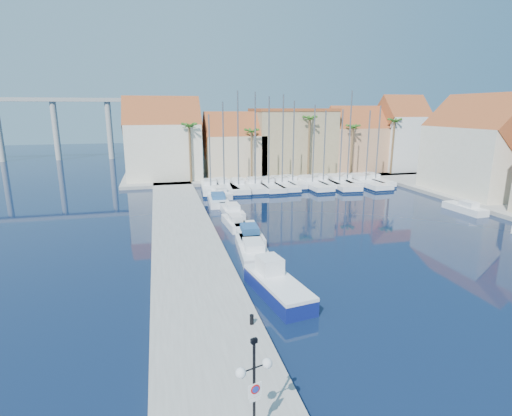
# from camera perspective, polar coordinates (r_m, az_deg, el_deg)

# --- Properties ---
(ground) EXTENTS (260.00, 260.00, 0.00)m
(ground) POSITION_cam_1_polar(r_m,az_deg,el_deg) (27.38, 11.76, -12.11)
(ground) COLOR black
(ground) RESTS_ON ground
(quay_west) EXTENTS (6.00, 77.00, 0.50)m
(quay_west) POSITION_cam_1_polar(r_m,az_deg,el_deg) (37.46, -10.04, -4.38)
(quay_west) COLOR gray
(quay_west) RESTS_ON ground
(shore_north) EXTENTS (54.00, 16.00, 0.50)m
(shore_north) POSITION_cam_1_polar(r_m,az_deg,el_deg) (74.06, 2.85, 4.90)
(shore_north) COLOR gray
(shore_north) RESTS_ON ground
(lamp_post) EXTENTS (1.35, 0.66, 4.10)m
(lamp_post) POSITION_cam_1_polar(r_m,az_deg,el_deg) (14.55, -0.26, -22.81)
(lamp_post) COLOR black
(lamp_post) RESTS_ON quay_west
(bollard) EXTENTS (0.22, 0.22, 0.55)m
(bollard) POSITION_cam_1_polar(r_m,az_deg,el_deg) (22.52, -0.62, -15.64)
(bollard) COLOR black
(bollard) RESTS_ON quay_west
(fishing_boat) EXTENTS (3.19, 6.82, 2.30)m
(fishing_boat) POSITION_cam_1_polar(r_m,az_deg,el_deg) (26.50, 2.98, -10.91)
(fishing_boat) COLOR navy
(fishing_boat) RESTS_ON ground
(motorboat_west_0) EXTENTS (2.84, 7.12, 1.40)m
(motorboat_west_0) POSITION_cam_1_polar(r_m,az_deg,el_deg) (33.54, -0.51, -5.89)
(motorboat_west_0) COLOR white
(motorboat_west_0) RESTS_ON ground
(motorboat_west_1) EXTENTS (2.61, 6.82, 1.40)m
(motorboat_west_1) POSITION_cam_1_polar(r_m,az_deg,el_deg) (37.77, -1.05, -3.59)
(motorboat_west_1) COLOR white
(motorboat_west_1) RESTS_ON ground
(motorboat_west_2) EXTENTS (1.93, 5.24, 1.40)m
(motorboat_west_2) POSITION_cam_1_polar(r_m,az_deg,el_deg) (41.30, -3.08, -2.07)
(motorboat_west_2) COLOR white
(motorboat_west_2) RESTS_ON ground
(motorboat_west_3) EXTENTS (2.04, 6.18, 1.40)m
(motorboat_west_3) POSITION_cam_1_polar(r_m,az_deg,el_deg) (46.21, -3.49, -0.33)
(motorboat_west_3) COLOR white
(motorboat_west_3) RESTS_ON ground
(motorboat_west_4) EXTENTS (2.77, 7.46, 1.40)m
(motorboat_west_4) POSITION_cam_1_polar(r_m,az_deg,el_deg) (52.12, -5.48, 1.28)
(motorboat_west_4) COLOR white
(motorboat_west_4) RESTS_ON ground
(motorboat_west_5) EXTENTS (3.06, 7.45, 1.40)m
(motorboat_west_5) POSITION_cam_1_polar(r_m,az_deg,el_deg) (56.73, -5.46, 2.32)
(motorboat_west_5) COLOR white
(motorboat_west_5) RESTS_ON ground
(motorboat_west_6) EXTENTS (1.98, 6.06, 1.40)m
(motorboat_west_6) POSITION_cam_1_polar(r_m,az_deg,el_deg) (62.21, -6.49, 3.33)
(motorboat_west_6) COLOR white
(motorboat_west_6) RESTS_ON ground
(motorboat_east_1) EXTENTS (2.08, 5.56, 1.40)m
(motorboat_east_1) POSITION_cam_1_polar(r_m,az_deg,el_deg) (53.34, 27.72, 0.01)
(motorboat_east_1) COLOR white
(motorboat_east_1) RESTS_ON ground
(sailboat_0) EXTENTS (3.32, 10.12, 11.17)m
(sailboat_0) POSITION_cam_1_polar(r_m,az_deg,el_deg) (59.57, -6.52, 2.91)
(sailboat_0) COLOR white
(sailboat_0) RESTS_ON ground
(sailboat_1) EXTENTS (3.39, 10.01, 12.91)m
(sailboat_1) POSITION_cam_1_polar(r_m,az_deg,el_deg) (60.48, -4.69, 3.14)
(sailboat_1) COLOR white
(sailboat_1) RESTS_ON ground
(sailboat_2) EXTENTS (3.44, 10.07, 14.42)m
(sailboat_2) POSITION_cam_1_polar(r_m,az_deg,el_deg) (60.06, -2.57, 3.12)
(sailboat_2) COLOR white
(sailboat_2) RESTS_ON ground
(sailboat_3) EXTENTS (3.18, 10.02, 14.28)m
(sailboat_3) POSITION_cam_1_polar(r_m,az_deg,el_deg) (60.70, -0.21, 3.25)
(sailboat_3) COLOR white
(sailboat_3) RESTS_ON ground
(sailboat_4) EXTENTS (3.15, 10.34, 13.67)m
(sailboat_4) POSITION_cam_1_polar(r_m,az_deg,el_deg) (61.02, 1.63, 3.28)
(sailboat_4) COLOR white
(sailboat_4) RESTS_ON ground
(sailboat_5) EXTENTS (2.97, 10.59, 14.00)m
(sailboat_5) POSITION_cam_1_polar(r_m,az_deg,el_deg) (62.03, 3.57, 3.44)
(sailboat_5) COLOR white
(sailboat_5) RESTS_ON ground
(sailboat_6) EXTENTS (2.46, 8.50, 13.12)m
(sailboat_6) POSITION_cam_1_polar(r_m,az_deg,el_deg) (63.45, 5.10, 3.68)
(sailboat_6) COLOR white
(sailboat_6) RESTS_ON ground
(sailboat_7) EXTENTS (3.37, 11.06, 12.52)m
(sailboat_7) POSITION_cam_1_polar(r_m,az_deg,el_deg) (62.89, 7.82, 3.46)
(sailboat_7) COLOR white
(sailboat_7) RESTS_ON ground
(sailboat_8) EXTENTS (2.72, 9.61, 11.68)m
(sailboat_8) POSITION_cam_1_polar(r_m,az_deg,el_deg) (64.83, 9.38, 3.72)
(sailboat_8) COLOR white
(sailboat_8) RESTS_ON ground
(sailboat_9) EXTENTS (4.00, 12.19, 11.86)m
(sailboat_9) POSITION_cam_1_polar(r_m,az_deg,el_deg) (64.53, 11.59, 3.56)
(sailboat_9) COLOR white
(sailboat_9) RESTS_ON ground
(sailboat_10) EXTENTS (2.96, 8.82, 14.66)m
(sailboat_10) POSITION_cam_1_polar(r_m,az_deg,el_deg) (66.50, 12.73, 3.88)
(sailboat_10) COLOR white
(sailboat_10) RESTS_ON ground
(sailboat_11) EXTENTS (3.61, 12.10, 11.67)m
(sailboat_11) POSITION_cam_1_polar(r_m,az_deg,el_deg) (66.32, 15.07, 3.63)
(sailboat_11) COLOR white
(sailboat_11) RESTS_ON ground
(sailboat_12) EXTENTS (2.71, 9.63, 12.41)m
(sailboat_12) POSITION_cam_1_polar(r_m,az_deg,el_deg) (68.29, 16.45, 3.86)
(sailboat_12) COLOR white
(sailboat_12) RESTS_ON ground
(building_0) EXTENTS (12.30, 9.00, 13.50)m
(building_0) POSITION_cam_1_polar(r_m,az_deg,el_deg) (69.26, -13.11, 9.16)
(building_0) COLOR beige
(building_0) RESTS_ON shore_north
(building_1) EXTENTS (10.30, 8.00, 11.00)m
(building_1) POSITION_cam_1_polar(r_m,az_deg,el_deg) (70.58, -3.17, 8.58)
(building_1) COLOR beige
(building_1) RESTS_ON shore_north
(building_2) EXTENTS (14.20, 10.20, 11.50)m
(building_2) POSITION_cam_1_polar(r_m,az_deg,el_deg) (74.28, 5.15, 9.56)
(building_2) COLOR #9A885F
(building_2) RESTS_ON shore_north
(building_3) EXTENTS (10.30, 8.00, 12.00)m
(building_3) POSITION_cam_1_polar(r_m,az_deg,el_deg) (78.13, 13.85, 9.13)
(building_3) COLOR tan
(building_3) RESTS_ON shore_north
(building_4) EXTENTS (8.30, 8.00, 14.00)m
(building_4) POSITION_cam_1_polar(r_m,az_deg,el_deg) (81.76, 19.91, 9.69)
(building_4) COLOR silver
(building_4) RESTS_ON shore_north
(building_6) EXTENTS (9.00, 14.30, 13.50)m
(building_6) POSITION_cam_1_polar(r_m,az_deg,el_deg) (63.27, 29.37, 7.32)
(building_6) COLOR beige
(building_6) RESTS_ON shore_east
(palm_0) EXTENTS (2.60, 2.60, 10.15)m
(palm_0) POSITION_cam_1_polar(r_m,az_deg,el_deg) (64.30, -9.52, 11.27)
(palm_0) COLOR brown
(palm_0) RESTS_ON shore_north
(palm_1) EXTENTS (2.60, 2.60, 9.15)m
(palm_1) POSITION_cam_1_polar(r_m,az_deg,el_deg) (65.90, -0.64, 10.69)
(palm_1) COLOR brown
(palm_1) RESTS_ON shore_north
(palm_2) EXTENTS (2.60, 2.60, 11.15)m
(palm_2) POSITION_cam_1_polar(r_m,az_deg,el_deg) (68.80, 7.68, 12.28)
(palm_2) COLOR brown
(palm_2) RESTS_ON shore_north
(palm_3) EXTENTS (2.60, 2.60, 9.65)m
(palm_3) POSITION_cam_1_polar(r_m,az_deg,el_deg) (72.15, 13.68, 10.97)
(palm_3) COLOR brown
(palm_3) RESTS_ON shore_north
(palm_4) EXTENTS (2.60, 2.60, 10.65)m
(palm_4) POSITION_cam_1_polar(r_m,az_deg,el_deg) (76.11, 19.19, 11.44)
(palm_4) COLOR brown
(palm_4) RESTS_ON shore_north
(viaduct) EXTENTS (48.00, 2.20, 14.45)m
(viaduct) POSITION_cam_1_polar(r_m,az_deg,el_deg) (107.76, -29.56, 11.32)
(viaduct) COLOR #9E9E99
(viaduct) RESTS_ON ground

